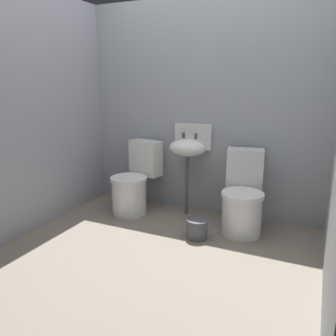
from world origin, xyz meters
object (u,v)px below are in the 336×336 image
object	(u,v)px
toilet_left	(134,184)
bucket	(197,228)
toilet_right	(243,199)
sink	(188,147)

from	to	relation	value
toilet_left	bucket	world-z (taller)	toilet_left
toilet_left	toilet_right	bearing A→B (deg)	-169.28
sink	toilet_left	bearing A→B (deg)	-161.78
toilet_right	sink	size ratio (longest dim) A/B	0.79
toilet_right	sink	bearing A→B (deg)	-26.46
toilet_right	toilet_left	bearing A→B (deg)	-10.32
toilet_left	sink	bearing A→B (deg)	-151.06
toilet_left	bucket	size ratio (longest dim) A/B	3.67
toilet_left	bucket	bearing A→B (deg)	168.91
toilet_left	sink	xyz separation A→B (m)	(0.57, 0.19, 0.43)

